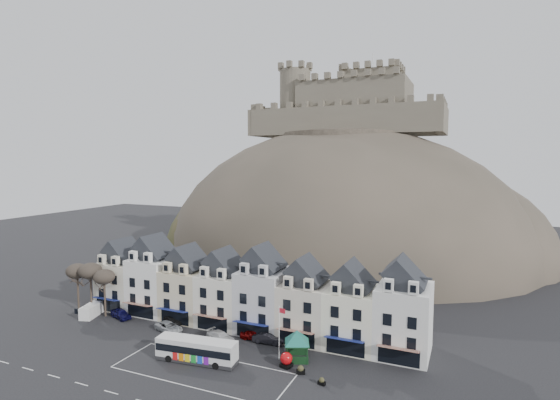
# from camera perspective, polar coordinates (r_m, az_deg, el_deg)

# --- Properties ---
(ground) EXTENTS (300.00, 300.00, 0.00)m
(ground) POSITION_cam_1_polar(r_m,az_deg,el_deg) (58.17, -12.59, -21.09)
(ground) COLOR black
(ground) RESTS_ON ground
(coach_bay_markings) EXTENTS (22.00, 7.50, 0.01)m
(coach_bay_markings) POSITION_cam_1_polar(r_m,az_deg,el_deg) (58.04, -10.10, -21.10)
(coach_bay_markings) COLOR silver
(coach_bay_markings) RESTS_ON ground
(townhouse_terrace) EXTENTS (54.40, 9.35, 11.80)m
(townhouse_terrace) POSITION_cam_1_polar(r_m,az_deg,el_deg) (68.68, -4.53, -11.99)
(townhouse_terrace) COLOR #ECE6CD
(townhouse_terrace) RESTS_ON ground
(castle_hill) EXTENTS (100.00, 76.00, 68.00)m
(castle_hill) POSITION_cam_1_polar(r_m,az_deg,el_deg) (117.53, 8.34, -7.25)
(castle_hill) COLOR #3C372E
(castle_hill) RESTS_ON ground
(castle) EXTENTS (50.20, 22.20, 22.00)m
(castle) POSITION_cam_1_polar(r_m,az_deg,el_deg) (122.45, 9.14, 12.12)
(castle) COLOR #645A4C
(castle) RESTS_ON ground
(tree_left_far) EXTENTS (3.61, 3.61, 8.24)m
(tree_left_far) POSITION_cam_1_polar(r_m,az_deg,el_deg) (81.90, -24.97, -8.45)
(tree_left_far) COLOR #332920
(tree_left_far) RESTS_ON ground
(tree_left_mid) EXTENTS (3.78, 3.78, 8.64)m
(tree_left_mid) POSITION_cam_1_polar(r_m,az_deg,el_deg) (79.65, -23.54, -8.53)
(tree_left_mid) COLOR #332920
(tree_left_mid) RESTS_ON ground
(tree_left_near) EXTENTS (3.43, 3.43, 7.84)m
(tree_left_near) POSITION_cam_1_polar(r_m,az_deg,el_deg) (77.69, -21.99, -9.34)
(tree_left_near) COLOR #332920
(tree_left_near) RESTS_ON ground
(bus) EXTENTS (10.81, 3.63, 2.99)m
(bus) POSITION_cam_1_polar(r_m,az_deg,el_deg) (59.65, -10.84, -18.59)
(bus) COLOR #262628
(bus) RESTS_ON ground
(bus_shelter) EXTENTS (5.74, 5.74, 3.96)m
(bus_shelter) POSITION_cam_1_polar(r_m,az_deg,el_deg) (58.64, 2.24, -17.43)
(bus_shelter) COLOR black
(bus_shelter) RESTS_ON ground
(red_buoy) EXTENTS (1.55, 1.55, 1.88)m
(red_buoy) POSITION_cam_1_polar(r_m,az_deg,el_deg) (57.69, 0.83, -20.12)
(red_buoy) COLOR black
(red_buoy) RESTS_ON ground
(flagpole) EXTENTS (1.00, 0.33, 7.13)m
(flagpole) POSITION_cam_1_polar(r_m,az_deg,el_deg) (58.23, -0.05, -16.53)
(flagpole) COLOR silver
(flagpole) RESTS_ON ground
(white_van) EXTENTS (3.04, 4.67, 1.97)m
(white_van) POSITION_cam_1_polar(r_m,az_deg,el_deg) (80.04, -23.43, -13.11)
(white_van) COLOR white
(white_van) RESTS_ON ground
(planter_west) EXTENTS (0.96, 0.64, 0.88)m
(planter_west) POSITION_cam_1_polar(r_m,az_deg,el_deg) (54.31, 5.47, -22.51)
(planter_west) COLOR black
(planter_west) RESTS_ON ground
(planter_east) EXTENTS (1.19, 0.91, 1.07)m
(planter_east) POSITION_cam_1_polar(r_m,az_deg,el_deg) (56.37, 2.71, -21.28)
(planter_east) COLOR black
(planter_east) RESTS_ON ground
(car_navy) EXTENTS (4.72, 3.10, 1.49)m
(car_navy) POSITION_cam_1_polar(r_m,az_deg,el_deg) (77.53, -20.06, -13.79)
(car_navy) COLOR #0D0C3C
(car_navy) RESTS_ON ground
(car_black) EXTENTS (3.96, 2.55, 1.23)m
(car_black) POSITION_cam_1_polar(r_m,az_deg,el_deg) (72.71, -13.94, -15.03)
(car_black) COLOR black
(car_black) RESTS_ON ground
(car_silver) EXTENTS (5.30, 3.65, 1.37)m
(car_silver) POSITION_cam_1_polar(r_m,az_deg,el_deg) (70.06, -14.32, -15.78)
(car_silver) COLOR #AAAEB2
(car_silver) RESTS_ON ground
(car_white) EXTENTS (5.17, 3.35, 1.39)m
(car_white) POSITION_cam_1_polar(r_m,az_deg,el_deg) (65.26, -7.76, -17.28)
(car_white) COLOR silver
(car_white) RESTS_ON ground
(car_maroon) EXTENTS (4.01, 1.85, 1.33)m
(car_maroon) POSITION_cam_1_polar(r_m,az_deg,el_deg) (65.48, -3.46, -17.19)
(car_maroon) COLOR #510404
(car_maroon) RESTS_ON ground
(car_charcoal) EXTENTS (4.50, 1.85, 1.45)m
(car_charcoal) POSITION_cam_1_polar(r_m,az_deg,el_deg) (64.19, -1.55, -17.61)
(car_charcoal) COLOR black
(car_charcoal) RESTS_ON ground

